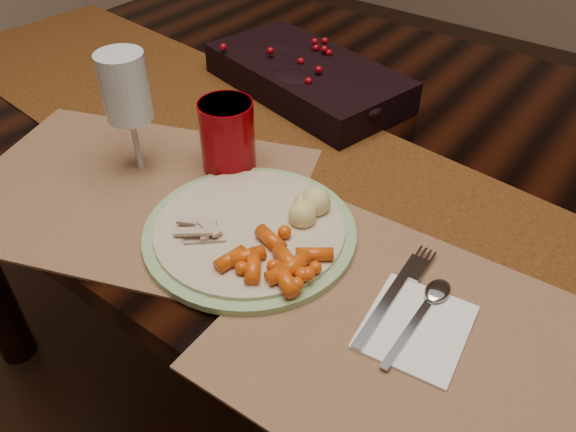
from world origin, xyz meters
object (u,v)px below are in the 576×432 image
Objects in this scene: dinner_plate at (250,231)px; mashed_potatoes at (296,199)px; napkin at (416,327)px; wine_glass at (131,116)px; baby_carrots at (268,254)px; turkey_shreds at (203,229)px; centerpiece at (307,72)px; placemat_main at (445,360)px; red_cup at (227,137)px; dining_table at (374,302)px.

mashed_potatoes is at bearing 64.93° from dinner_plate.
napkin is 0.67× the size of wine_glass.
baby_carrots reaches higher than turkey_shreds.
placemat_main is (0.48, -0.41, -0.04)m from centerpiece.
centerpiece is 0.63m from placemat_main.
mashed_potatoes is at bearing -13.93° from red_cup.
red_cup is at bearing 160.35° from placemat_main.
wine_glass is at bearing -135.82° from dining_table.
baby_carrots is 0.20m from napkin.
placemat_main is at bearing -18.86° from mashed_potatoes.
wine_glass is at bearing 175.16° from dinner_plate.
baby_carrots is (0.00, -0.34, 0.40)m from dining_table.
dining_table is 6.28× the size of dinner_plate.
baby_carrots is 1.40× the size of mashed_potatoes.
wine_glass reaches higher than baby_carrots.
dining_table is 0.50m from dinner_plate.
napkin is at bearing 7.52° from baby_carrots.
baby_carrots is (-0.24, -0.01, 0.03)m from placemat_main.
napkin is at bearing -2.00° from dinner_plate.
placemat_main is at bearing -5.20° from dinner_plate.
dinner_plate is (-0.30, 0.03, 0.01)m from placemat_main.
centerpiece reaches higher than placemat_main.
red_cup is (-0.09, 0.15, 0.03)m from turkey_shreds.
placemat_main is at bearing 1.75° from baby_carrots.
turkey_shreds reaches higher than dinner_plate.
dinner_plate reaches higher than napkin.
wine_glass is at bearing 169.68° from baby_carrots.
dining_table is 23.20× the size of mashed_potatoes.
wine_glass reaches higher than napkin.
napkin is (0.29, 0.04, -0.02)m from turkey_shreds.
wine_glass is (-0.27, -0.04, 0.06)m from mashed_potatoes.
mashed_potatoes is 0.24m from napkin.
turkey_shreds is (-0.04, -0.05, 0.01)m from dinner_plate.
dining_table is 15.91× the size of red_cup.
dining_table is 9.39× the size of wine_glass.
centerpiece is at bearing 100.79° from red_cup.
placemat_main is 0.45m from red_cup.
turkey_shreds is 0.30m from napkin.
napkin reaches higher than placemat_main.
baby_carrots is at bearing -179.73° from napkin.
red_cup is (-0.13, 0.10, 0.05)m from dinner_plate.
red_cup reaches higher than placemat_main.
mashed_potatoes is 0.60× the size of napkin.
turkey_shreds is at bearing -105.17° from dining_table.
mashed_potatoes is at bearing 158.55° from placemat_main.
placemat_main is at bearing -5.04° from wine_glass.
dining_table is 0.48m from mashed_potatoes.
dinner_plate is 0.17m from red_cup.
napkin is (0.19, 0.03, -0.02)m from baby_carrots.
red_cup is at bearing 156.31° from napkin.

